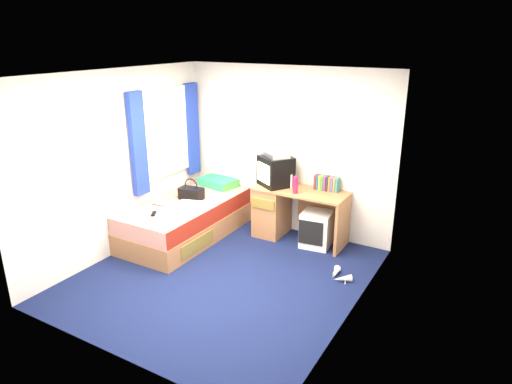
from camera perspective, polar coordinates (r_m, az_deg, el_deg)
The scene contains 20 objects.
ground at distance 5.67m, azimuth -4.19°, elevation -10.43°, with size 3.40×3.40×0.00m, color #0C1438.
room_shell at distance 5.12m, azimuth -4.58°, elevation 3.85°, with size 3.40×3.40×3.40m.
bed at distance 6.66m, azimuth -8.74°, elevation -3.40°, with size 1.01×2.00×0.54m.
pillow at distance 7.15m, azimuth -4.77°, elevation 1.22°, with size 0.57×0.36×0.12m, color teal.
desk at distance 6.58m, azimuth 3.41°, elevation -2.18°, with size 1.30×0.55×0.75m.
storage_cube at distance 6.37m, azimuth 7.58°, elevation -4.61°, with size 0.39×0.39×0.49m, color white.
crt_tv at distance 6.46m, azimuth 2.47°, elevation 2.63°, with size 0.57×0.56×0.42m.
vcr at distance 6.39m, azimuth 2.54°, elevation 4.75°, with size 0.37×0.27×0.07m, color silver.
book_row at distance 6.35m, azimuth 8.85°, elevation 1.08°, with size 0.34×0.13×0.20m.
picture_frame at distance 6.33m, azimuth 9.83°, elevation 0.69°, with size 0.02×0.12×0.14m, color black.
pink_water_bottle at distance 6.18m, azimuth 4.94°, elevation 0.82°, with size 0.07×0.07×0.22m, color #C01B42.
aerosol_can at distance 6.40m, azimuth 4.34°, elevation 1.39°, with size 0.05×0.05×0.20m, color white.
handbag at distance 6.62m, azimuth -8.09°, elevation -0.13°, with size 0.35×0.22×0.31m.
towel at distance 6.18m, azimuth -8.23°, elevation -1.92°, with size 0.33×0.28×0.11m, color white.
magazine at distance 6.78m, azimuth -8.58°, elevation -0.42°, with size 0.21×0.28×0.01m, color yellow.
water_bottle at distance 6.47m, azimuth -11.93°, elevation -1.34°, with size 0.07×0.07×0.20m, color white.
colour_swatch_fan at distance 6.05m, azimuth -11.81°, elevation -3.10°, with size 0.22×0.06×0.01m, color yellow.
remote_control at distance 6.18m, azimuth -12.67°, elevation -2.66°, with size 0.05×0.16×0.02m, color black.
window_assembly at distance 6.74m, azimuth -11.17°, elevation 7.01°, with size 0.11×1.42×1.40m.
white_heels at distance 5.68m, azimuth 10.34°, elevation -10.24°, with size 0.30×0.32×0.09m.
Camera 1 is at (2.81, -4.06, 2.80)m, focal length 32.00 mm.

